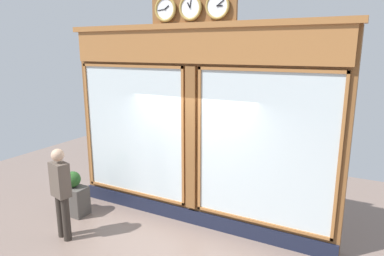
# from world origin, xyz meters

# --- Properties ---
(shop_facade) EXTENTS (5.49, 0.42, 4.36)m
(shop_facade) POSITION_xyz_m (0.00, -0.13, 1.93)
(shop_facade) COLOR brown
(shop_facade) RESTS_ON ground_plane
(pedestrian) EXTENTS (0.40, 0.30, 1.69)m
(pedestrian) POSITION_xyz_m (1.78, 1.58, 0.93)
(pedestrian) COLOR #312A24
(pedestrian) RESTS_ON ground_plane
(planter_box) EXTENTS (0.56, 0.36, 0.60)m
(planter_box) POSITION_xyz_m (2.34, 0.81, 0.30)
(planter_box) COLOR #4C4742
(planter_box) RESTS_ON ground_plane
(planter_shrub) EXTENTS (0.33, 0.33, 0.33)m
(planter_shrub) POSITION_xyz_m (2.34, 0.81, 0.76)
(planter_shrub) COLOR #285623
(planter_shrub) RESTS_ON planter_box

